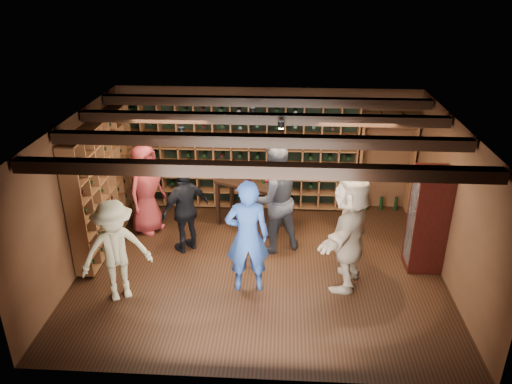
# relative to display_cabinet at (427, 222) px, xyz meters

# --- Properties ---
(ground) EXTENTS (6.00, 6.00, 0.00)m
(ground) POSITION_rel_display_cabinet_xyz_m (-2.71, -0.20, -0.86)
(ground) COLOR black
(ground) RESTS_ON ground
(room_shell) EXTENTS (6.00, 6.00, 6.00)m
(room_shell) POSITION_rel_display_cabinet_xyz_m (-2.71, -0.15, 1.56)
(room_shell) COLOR #4E2D1A
(room_shell) RESTS_ON ground
(wine_rack_back) EXTENTS (4.65, 0.30, 2.20)m
(wine_rack_back) POSITION_rel_display_cabinet_xyz_m (-3.24, 2.13, 0.29)
(wine_rack_back) COLOR brown
(wine_rack_back) RESTS_ON ground
(wine_rack_left) EXTENTS (0.30, 2.65, 2.20)m
(wine_rack_left) POSITION_rel_display_cabinet_xyz_m (-5.54, 0.62, 0.29)
(wine_rack_left) COLOR brown
(wine_rack_left) RESTS_ON ground
(crate_shelf) EXTENTS (1.20, 0.32, 2.07)m
(crate_shelf) POSITION_rel_display_cabinet_xyz_m (-0.31, 2.12, 0.71)
(crate_shelf) COLOR brown
(crate_shelf) RESTS_ON ground
(display_cabinet) EXTENTS (0.55, 0.50, 1.75)m
(display_cabinet) POSITION_rel_display_cabinet_xyz_m (0.00, 0.00, 0.00)
(display_cabinet) COLOR black
(display_cabinet) RESTS_ON ground
(man_blue_shirt) EXTENTS (0.72, 0.51, 1.84)m
(man_blue_shirt) POSITION_rel_display_cabinet_xyz_m (-2.88, -0.78, 0.07)
(man_blue_shirt) COLOR navy
(man_blue_shirt) RESTS_ON ground
(man_grey_suit) EXTENTS (1.16, 1.06, 1.95)m
(man_grey_suit) POSITION_rel_display_cabinet_xyz_m (-2.51, 0.47, 0.12)
(man_grey_suit) COLOR #222227
(man_grey_suit) RESTS_ON ground
(guest_red_floral) EXTENTS (0.85, 0.99, 1.72)m
(guest_red_floral) POSITION_rel_display_cabinet_xyz_m (-4.91, 0.99, 0.01)
(guest_red_floral) COLOR maroon
(guest_red_floral) RESTS_ON ground
(guest_woman_black) EXTENTS (0.94, 0.92, 1.59)m
(guest_woman_black) POSITION_rel_display_cabinet_xyz_m (-4.04, 0.33, -0.06)
(guest_woman_black) COLOR black
(guest_woman_black) RESTS_ON ground
(guest_khaki) EXTENTS (1.21, 1.02, 1.62)m
(guest_khaki) POSITION_rel_display_cabinet_xyz_m (-4.81, -1.13, -0.05)
(guest_khaki) COLOR gray
(guest_khaki) RESTS_ON ground
(guest_beige) EXTENTS (1.11, 1.85, 1.90)m
(guest_beige) POSITION_rel_display_cabinet_xyz_m (-1.33, -0.57, 0.09)
(guest_beige) COLOR tan
(guest_beige) RESTS_ON ground
(tasting_table) EXTENTS (1.39, 1.08, 1.22)m
(tasting_table) POSITION_rel_display_cabinet_xyz_m (-2.99, 1.30, -0.04)
(tasting_table) COLOR black
(tasting_table) RESTS_ON ground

